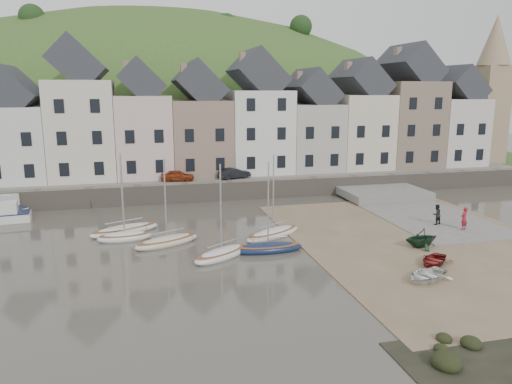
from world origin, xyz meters
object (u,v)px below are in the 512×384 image
object	(u,v)px
rowboat_white	(427,275)
person_dark	(437,214)
rowboat_green	(421,238)
sailboat_0	(125,230)
person_red	(464,218)
rowboat_red	(434,260)
car_left	(178,176)
car_right	(234,173)

from	to	relation	value
rowboat_white	person_dark	xyz separation A→B (m)	(7.25, 10.01, 0.57)
rowboat_green	person_dark	world-z (taller)	person_dark
sailboat_0	person_red	xyz separation A→B (m)	(25.20, -5.67, 0.75)
sailboat_0	rowboat_green	xyz separation A→B (m)	(19.80, -8.46, 0.46)
rowboat_red	car_left	size ratio (longest dim) A/B	0.81
rowboat_white	car_left	world-z (taller)	car_left
rowboat_red	sailboat_0	bearing A→B (deg)	-161.16
rowboat_white	car_left	size ratio (longest dim) A/B	0.90
person_red	rowboat_red	bearing A→B (deg)	19.29
rowboat_green	person_red	world-z (taller)	person_red
rowboat_green	car_right	size ratio (longest dim) A/B	0.74
person_dark	car_left	size ratio (longest dim) A/B	0.50
car_right	rowboat_red	bearing A→B (deg)	-178.04
person_red	car_right	size ratio (longest dim) A/B	0.53
rowboat_green	car_left	xyz separation A→B (m)	(-14.74, 20.38, 1.44)
rowboat_white	person_red	world-z (taller)	person_red
person_dark	car_right	size ratio (longest dim) A/B	0.48
person_dark	person_red	bearing A→B (deg)	105.95
rowboat_white	car_right	world-z (taller)	car_right
person_red	rowboat_white	bearing A→B (deg)	20.87
rowboat_green	rowboat_red	size ratio (longest dim) A/B	0.94
person_red	car_right	distance (m)	22.73
rowboat_green	rowboat_white	bearing A→B (deg)	-34.67
rowboat_green	car_right	distance (m)	22.31
rowboat_white	person_red	size ratio (longest dim) A/B	1.67
rowboat_white	car_right	bearing A→B (deg)	169.85
sailboat_0	rowboat_red	bearing A→B (deg)	-32.12
rowboat_green	person_red	distance (m)	6.09
rowboat_green	person_red	bearing A→B (deg)	111.77
person_red	person_dark	distance (m)	2.16
car_left	car_right	xyz separation A→B (m)	(5.80, 0.00, -0.00)
rowboat_green	person_red	xyz separation A→B (m)	(5.41, 2.79, 0.29)
person_red	rowboat_green	bearing A→B (deg)	3.97
car_right	rowboat_white	bearing A→B (deg)	176.68
sailboat_0	person_dark	distance (m)	24.36
rowboat_white	person_red	distance (m)	11.75
rowboat_red	person_dark	size ratio (longest dim) A/B	1.63
person_dark	car_right	distance (m)	20.59
person_red	person_dark	world-z (taller)	person_red
sailboat_0	person_red	distance (m)	25.85
car_left	car_right	distance (m)	5.80
rowboat_red	person_red	bearing A→B (deg)	93.58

